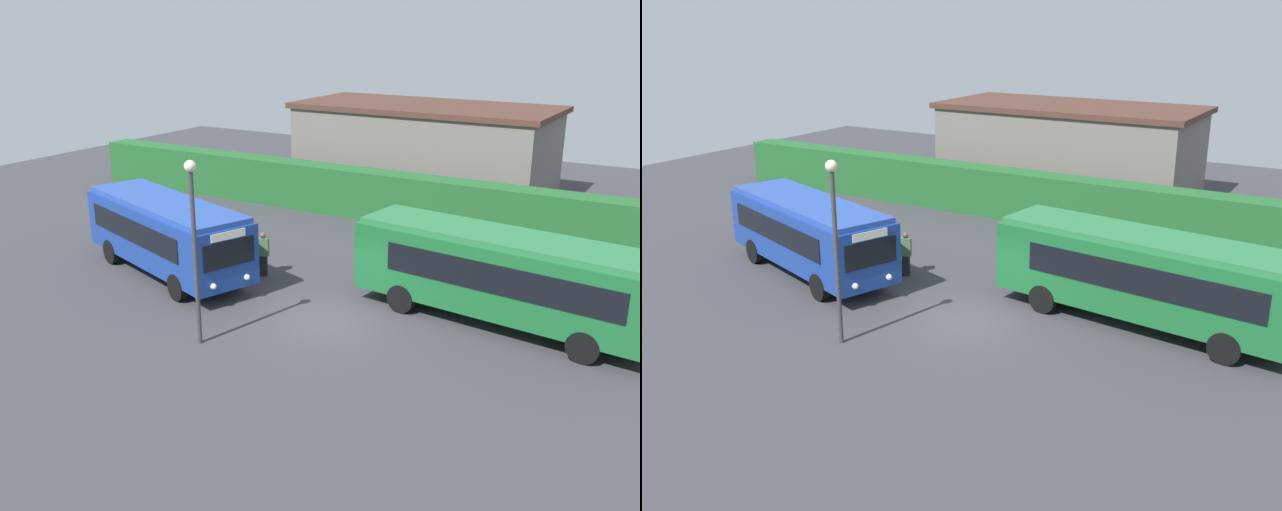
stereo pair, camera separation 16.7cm
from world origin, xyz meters
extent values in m
plane|color=#38383D|center=(0.00, 0.00, 0.00)|extent=(64.00, 64.00, 0.00)
cube|color=navy|center=(-7.61, 0.78, 1.66)|extent=(8.98, 5.16, 2.22)
cube|color=#2747A0|center=(-7.61, 0.78, 2.87)|extent=(8.67, 4.88, 0.20)
cube|color=black|center=(-7.48, 2.10, 1.93)|extent=(6.39, 2.18, 0.89)
cube|color=black|center=(-8.30, -0.35, 1.93)|extent=(6.39, 2.18, 0.89)
cube|color=black|center=(-3.50, -0.60, 1.93)|extent=(0.70, 1.99, 0.93)
cube|color=silver|center=(-3.50, -0.60, 2.59)|extent=(0.48, 1.34, 0.28)
cylinder|color=black|center=(-4.70, 1.04, 0.50)|extent=(1.04, 0.58, 1.00)
cylinder|color=black|center=(-5.44, -1.18, 0.50)|extent=(1.04, 0.58, 1.00)
cylinder|color=black|center=(-9.77, 2.74, 0.50)|extent=(1.04, 0.58, 1.00)
cylinder|color=black|center=(-10.51, 0.52, 0.50)|extent=(1.04, 0.58, 1.00)
sphere|color=silver|center=(-3.27, 0.06, 0.90)|extent=(0.22, 0.22, 0.22)
sphere|color=silver|center=(-3.71, -1.27, 0.90)|extent=(0.22, 0.22, 0.22)
cube|color=#19602D|center=(5.09, 2.72, 1.72)|extent=(10.26, 3.61, 2.34)
cube|color=#27723C|center=(5.09, 2.72, 2.99)|extent=(9.94, 3.38, 0.20)
cube|color=black|center=(5.24, 1.45, 2.00)|extent=(7.79, 0.95, 0.94)
cube|color=black|center=(5.53, 3.92, 2.00)|extent=(7.79, 0.95, 0.94)
cube|color=black|center=(0.09, 3.30, 2.00)|extent=(0.27, 2.01, 0.98)
cube|color=silver|center=(0.09, 3.30, 2.71)|extent=(0.20, 1.35, 0.28)
cylinder|color=black|center=(1.87, 1.96, 0.50)|extent=(1.03, 0.39, 1.00)
cylinder|color=black|center=(2.13, 4.21, 0.50)|extent=(1.03, 0.39, 1.00)
cylinder|color=black|center=(8.05, 1.23, 0.50)|extent=(1.03, 0.39, 1.00)
cylinder|color=black|center=(8.32, 3.48, 0.50)|extent=(1.03, 0.39, 1.00)
sphere|color=silver|center=(-0.01, 2.63, 0.90)|extent=(0.22, 0.22, 0.22)
sphere|color=silver|center=(0.15, 3.98, 0.90)|extent=(0.22, 0.22, 0.22)
cube|color=maroon|center=(-9.73, 4.09, 0.41)|extent=(0.27, 0.31, 0.82)
cube|color=maroon|center=(-9.73, 4.09, 1.18)|extent=(0.31, 0.47, 0.72)
sphere|color=tan|center=(-9.73, 4.09, 1.65)|extent=(0.22, 0.22, 0.22)
cube|color=black|center=(-4.31, 2.54, 0.41)|extent=(0.35, 0.33, 0.82)
cube|color=#4C6B47|center=(-4.31, 2.54, 1.17)|extent=(0.51, 0.41, 0.71)
sphere|color=brown|center=(-4.31, 2.54, 1.64)|extent=(0.22, 0.22, 0.22)
cube|color=#4C6B47|center=(3.63, 5.88, 0.39)|extent=(0.34, 0.38, 0.78)
cube|color=black|center=(3.63, 5.88, 1.11)|extent=(0.42, 0.54, 0.68)
sphere|color=beige|center=(3.63, 5.88, 1.56)|extent=(0.21, 0.21, 0.21)
cube|color=#205B28|center=(0.00, 12.25, 1.19)|extent=(44.00, 1.50, 2.38)
cube|color=slate|center=(-4.49, 18.73, 2.34)|extent=(13.81, 6.60, 4.67)
cube|color=#4C2D23|center=(-4.49, 18.73, 4.82)|extent=(14.36, 6.87, 0.30)
cylinder|color=#38383D|center=(-2.48, -3.50, 2.71)|extent=(0.14, 0.14, 5.42)
sphere|color=beige|center=(-2.48, -3.50, 5.60)|extent=(0.36, 0.36, 0.36)
camera|label=1|loc=(11.25, -19.13, 9.79)|focal=40.41mm
camera|label=2|loc=(11.40, -19.04, 9.79)|focal=40.41mm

